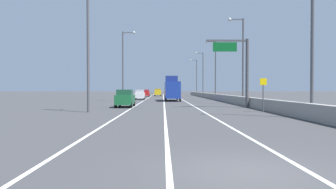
{
  "coord_description": "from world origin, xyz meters",
  "views": [
    {
      "loc": [
        -2.15,
        -7.82,
        2.08
      ],
      "look_at": [
        -1.29,
        46.73,
        1.06
      ],
      "focal_mm": 33.53,
      "sensor_mm": 36.0,
      "label": 1
    }
  ],
  "objects": [
    {
      "name": "car_green_3",
      "position": [
        -6.41,
        27.4,
        0.99
      ],
      "size": [
        1.9,
        4.54,
        1.98
      ],
      "color": "#196033",
      "rests_on": "ground_plane"
    },
    {
      "name": "car_red_1",
      "position": [
        -6.57,
        72.37,
        0.93
      ],
      "size": [
        2.04,
        4.76,
        1.85
      ],
      "color": "red",
      "rests_on": "ground_plane"
    },
    {
      "name": "lane_stripe_center",
      "position": [
        -2.0,
        55.0,
        0.0
      ],
      "size": [
        0.16,
        130.0,
        0.0
      ],
      "primitive_type": "cube",
      "color": "silver",
      "rests_on": "ground_plane"
    },
    {
      "name": "jersey_barrier_right",
      "position": [
        7.62,
        40.0,
        0.55
      ],
      "size": [
        0.6,
        120.0,
        1.1
      ],
      "primitive_type": "cube",
      "color": "gray",
      "rests_on": "ground_plane"
    },
    {
      "name": "car_yellow_2",
      "position": [
        -3.61,
        81.08,
        1.04
      ],
      "size": [
        1.94,
        4.03,
        2.09
      ],
      "color": "gold",
      "rests_on": "ground_plane"
    },
    {
      "name": "lamp_post_right_second",
      "position": [
        8.2,
        33.45,
        6.48
      ],
      "size": [
        2.14,
        0.44,
        11.42
      ],
      "color": "#4C4C51",
      "rests_on": "ground_plane"
    },
    {
      "name": "lamp_post_left_mid",
      "position": [
        -8.45,
        43.36,
        6.48
      ],
      "size": [
        2.14,
        0.44,
        11.42
      ],
      "color": "#4C4C51",
      "rests_on": "ground_plane"
    },
    {
      "name": "car_white_0",
      "position": [
        -6.51,
        51.23,
        0.95
      ],
      "size": [
        2.01,
        4.11,
        1.9
      ],
      "color": "white",
      "rests_on": "ground_plane"
    },
    {
      "name": "box_truck",
      "position": [
        -0.62,
        45.97,
        1.99
      ],
      "size": [
        2.6,
        9.22,
        4.33
      ],
      "color": "navy",
      "rests_on": "ground_plane"
    },
    {
      "name": "lamp_post_left_near",
      "position": [
        -8.51,
        19.88,
        6.48
      ],
      "size": [
        2.14,
        0.44,
        11.42
      ],
      "color": "#4C4C51",
      "rests_on": "ground_plane"
    },
    {
      "name": "lamp_post_right_near",
      "position": [
        8.02,
        13.88,
        6.48
      ],
      "size": [
        2.14,
        0.44,
        11.42
      ],
      "color": "#4C4C51",
      "rests_on": "ground_plane"
    },
    {
      "name": "ground_plane",
      "position": [
        0.0,
        64.0,
        0.0
      ],
      "size": [
        320.0,
        320.0,
        0.0
      ],
      "primitive_type": "plane",
      "color": "#38383A"
    },
    {
      "name": "lamp_post_right_third",
      "position": [
        7.83,
        53.01,
        6.48
      ],
      "size": [
        2.14,
        0.44,
        11.42
      ],
      "color": "#4C4C51",
      "rests_on": "ground_plane"
    },
    {
      "name": "lane_stripe_right",
      "position": [
        1.5,
        55.0,
        0.0
      ],
      "size": [
        0.16,
        130.0,
        0.0
      ],
      "primitive_type": "cube",
      "color": "silver",
      "rests_on": "ground_plane"
    },
    {
      "name": "lamp_post_right_fifth",
      "position": [
        8.36,
        92.14,
        6.48
      ],
      "size": [
        2.14,
        0.44,
        11.42
      ],
      "color": "#4C4C51",
      "rests_on": "ground_plane"
    },
    {
      "name": "lane_stripe_left",
      "position": [
        -5.5,
        55.0,
        0.0
      ],
      "size": [
        0.16,
        130.0,
        0.0
      ],
      "primitive_type": "cube",
      "color": "silver",
      "rests_on": "ground_plane"
    },
    {
      "name": "speed_advisory_sign",
      "position": [
        6.72,
        19.75,
        1.76
      ],
      "size": [
        0.6,
        0.11,
        3.0
      ],
      "color": "#4C4C51",
      "rests_on": "ground_plane"
    },
    {
      "name": "overhead_sign_gantry",
      "position": [
        6.28,
        26.16,
        4.73
      ],
      "size": [
        4.68,
        0.36,
        7.5
      ],
      "color": "#47474C",
      "rests_on": "ground_plane"
    },
    {
      "name": "lamp_post_right_fourth",
      "position": [
        7.89,
        72.58,
        6.48
      ],
      "size": [
        2.14,
        0.44,
        11.42
      ],
      "color": "#4C4C51",
      "rests_on": "ground_plane"
    }
  ]
}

